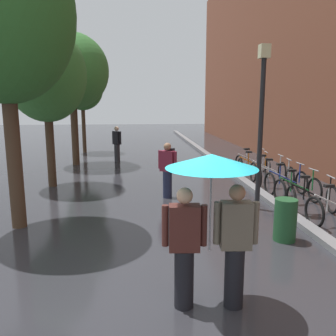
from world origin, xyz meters
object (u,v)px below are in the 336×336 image
street_lamp_post (261,116)px  parked_bicycle_0 (335,210)px  street_tree_1 (46,75)px  street_tree_3 (82,89)px  couple_under_umbrella (211,206)px  pedestrian_walking_far (117,144)px  parked_bicycle_4 (275,176)px  parked_bicycle_5 (268,171)px  parked_bicycle_6 (254,167)px  street_tree_0 (2,14)px  street_tree_2 (72,71)px  parked_bicycle_3 (286,182)px  parked_bicycle_2 (298,190)px  parked_bicycle_7 (251,163)px  pedestrian_walking_midground (168,169)px  parked_bicycle_1 (312,199)px  litter_bin (285,220)px

street_lamp_post → parked_bicycle_0: bearing=-46.4°
street_tree_1 → street_tree_3: size_ratio=1.09×
couple_under_umbrella → pedestrian_walking_far: 12.20m
parked_bicycle_4 → parked_bicycle_5: size_ratio=1.04×
street_tree_1 → parked_bicycle_4: 7.91m
street_lamp_post → parked_bicycle_6: bearing=72.5°
street_tree_0 → street_tree_2: bearing=90.3°
parked_bicycle_3 → street_lamp_post: size_ratio=0.28×
parked_bicycle_5 → parked_bicycle_2: bearing=-93.8°
parked_bicycle_7 → parked_bicycle_3: bearing=-91.3°
street_tree_2 → couple_under_umbrella: bearing=-72.4°
street_tree_0 → street_lamp_post: street_tree_0 is taller
couple_under_umbrella → pedestrian_walking_midground: (-0.05, 5.53, -0.56)m
parked_bicycle_1 → pedestrian_walking_midground: (-3.42, 1.80, 0.48)m
street_tree_1 → parked_bicycle_1: bearing=-26.6°
parked_bicycle_3 → pedestrian_walking_midground: (-3.53, 0.02, 0.48)m
street_tree_2 → parked_bicycle_1: 10.93m
parked_bicycle_7 → litter_bin: size_ratio=1.35×
street_tree_3 → street_lamp_post: 12.58m
street_tree_3 → parked_bicycle_5: bearing=-47.5°
street_tree_0 → street_tree_1: 3.96m
parked_bicycle_2 → street_tree_0: bearing=-170.6°
parked_bicycle_7 → pedestrian_walking_far: bearing=150.1°
street_tree_0 → parked_bicycle_6: (6.93, 4.68, -4.07)m
parked_bicycle_7 → parked_bicycle_6: bearing=-102.1°
street_tree_1 → parked_bicycle_2: bearing=-20.8°
parked_bicycle_7 → parked_bicycle_5: bearing=-89.4°
parked_bicycle_3 → litter_bin: parked_bicycle_3 is taller
street_tree_1 → parked_bicycle_5: 7.95m
parked_bicycle_5 → parked_bicycle_6: bearing=102.7°
street_tree_1 → pedestrian_walking_far: size_ratio=3.09×
parked_bicycle_5 → pedestrian_walking_far: pedestrian_walking_far is taller
parked_bicycle_6 → street_lamp_post: street_lamp_post is taller
street_tree_0 → parked_bicycle_2: bearing=9.4°
parked_bicycle_1 → parked_bicycle_4: size_ratio=1.00×
pedestrian_walking_far → parked_bicycle_7: bearing=-29.9°
street_tree_3 → pedestrian_walking_midground: street_tree_3 is taller
parked_bicycle_0 → parked_bicycle_2: same height
parked_bicycle_7 → litter_bin: (-1.58, -6.83, 0.05)m
pedestrian_walking_far → parked_bicycle_6: bearing=-37.2°
parked_bicycle_1 → pedestrian_walking_far: (-5.20, 8.31, 0.46)m
street_tree_1 → parked_bicycle_1: 8.53m
pedestrian_walking_midground → couple_under_umbrella: bearing=-89.5°
street_tree_1 → litter_bin: size_ratio=5.95×
pedestrian_walking_midground → street_lamp_post: bearing=-31.7°
parked_bicycle_2 → pedestrian_walking_far: (-5.23, 7.47, 0.46)m
street_tree_0 → pedestrian_walking_midground: 5.45m
street_lamp_post → pedestrian_walking_midground: street_lamp_post is taller
street_tree_2 → couple_under_umbrella: (3.60, -11.33, -2.60)m
parked_bicycle_6 → litter_bin: 6.14m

